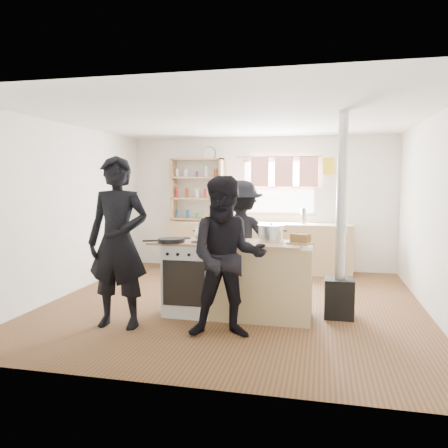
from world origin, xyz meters
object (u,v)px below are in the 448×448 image
(cooking_island, at_px, (237,279))
(person_near_right, at_px, (227,258))
(person_near_left, at_px, (118,242))
(skillet_greens, at_px, (171,240))
(stockpot_counter, at_px, (271,233))
(bread_board, at_px, (300,240))
(flue_heater, at_px, (340,265))
(thermos, at_px, (304,216))
(roast_tray, at_px, (226,239))
(person_far, at_px, (240,240))
(stockpot_stove, at_px, (203,233))

(cooking_island, relative_size, person_near_right, 1.14)
(cooking_island, distance_m, person_near_left, 1.51)
(skillet_greens, relative_size, person_near_right, 0.25)
(stockpot_counter, distance_m, bread_board, 0.38)
(flue_heater, bearing_deg, stockpot_counter, -170.58)
(flue_heater, distance_m, person_near_left, 2.66)
(cooking_island, height_order, flue_heater, flue_heater)
(bread_board, bearing_deg, skillet_greens, -172.68)
(bread_board, relative_size, person_near_left, 0.17)
(thermos, relative_size, roast_tray, 0.60)
(bread_board, distance_m, person_far, 1.26)
(flue_heater, height_order, person_far, flue_heater)
(skillet_greens, relative_size, person_far, 0.26)
(skillet_greens, height_order, stockpot_counter, stockpot_counter)
(skillet_greens, distance_m, person_far, 1.27)
(cooking_island, relative_size, skillet_greens, 4.52)
(stockpot_stove, relative_size, person_near_left, 0.11)
(bread_board, bearing_deg, person_far, 134.91)
(roast_tray, xyz_separation_m, person_near_right, (0.16, -0.67, -0.11))
(roast_tray, bearing_deg, person_near_left, -151.85)
(person_near_right, bearing_deg, stockpot_counter, 54.79)
(skillet_greens, xyz_separation_m, roast_tray, (0.65, 0.15, 0.01))
(stockpot_stove, xyz_separation_m, person_near_left, (-0.77, -0.86, -0.03))
(stockpot_stove, distance_m, person_near_left, 1.16)
(bread_board, bearing_deg, flue_heater, 27.64)
(thermos, xyz_separation_m, stockpot_stove, (-1.17, -2.58, -0.03))
(cooking_island, distance_m, bread_board, 0.92)
(stockpot_counter, height_order, person_far, person_far)
(roast_tray, distance_m, stockpot_stove, 0.44)
(skillet_greens, xyz_separation_m, person_near_left, (-0.48, -0.46, 0.02))
(person_near_left, height_order, person_near_right, person_near_left)
(stockpot_stove, height_order, flue_heater, flue_heater)
(roast_tray, bearing_deg, flue_heater, 12.33)
(thermos, height_order, stockpot_counter, same)
(cooking_island, relative_size, person_far, 1.17)
(thermos, relative_size, skillet_greens, 0.61)
(roast_tray, height_order, flue_heater, flue_heater)
(person_near_left, bearing_deg, roast_tray, 26.15)
(stockpot_stove, xyz_separation_m, person_far, (0.36, 0.68, -0.17))
(cooking_island, distance_m, skillet_greens, 0.94)
(thermos, distance_m, roast_tray, 2.96)
(cooking_island, relative_size, flue_heater, 0.79)
(stockpot_counter, xyz_separation_m, person_far, (-0.52, 0.78, -0.20))
(skillet_greens, height_order, person_near_left, person_near_left)
(person_near_right, bearing_deg, roast_tray, 91.97)
(roast_tray, height_order, bread_board, bread_board)
(skillet_greens, xyz_separation_m, stockpot_counter, (1.18, 0.31, 0.08))
(roast_tray, relative_size, flue_heater, 0.18)
(cooking_island, distance_m, stockpot_stove, 0.75)
(person_near_right, bearing_deg, flue_heater, 27.66)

